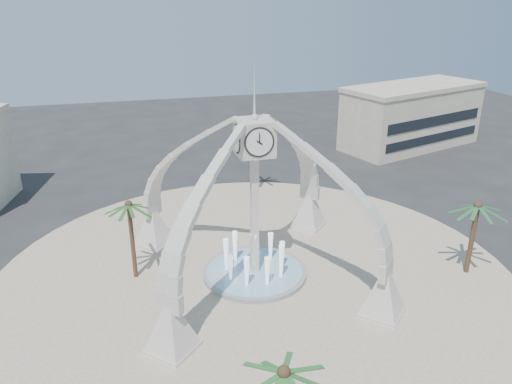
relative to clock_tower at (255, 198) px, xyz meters
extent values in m
plane|color=#282828|center=(0.00, 0.00, -6.49)|extent=(140.00, 140.00, 0.00)
cylinder|color=beige|center=(0.00, 0.00, -6.46)|extent=(40.00, 40.00, 0.06)
cube|color=beige|center=(0.00, 0.00, -1.59)|extent=(0.55, 0.55, 9.80)
cube|color=beige|center=(0.00, 0.00, 4.56)|extent=(2.50, 2.50, 2.50)
cone|color=beige|center=(0.00, 0.00, 7.81)|extent=(0.20, 0.20, 4.00)
cylinder|color=white|center=(0.00, -1.29, 4.56)|extent=(1.84, 0.04, 1.84)
pyramid|color=beige|center=(7.07, 7.07, -4.89)|extent=(3.80, 3.80, 3.20)
pyramid|color=beige|center=(-7.07, 7.07, -4.89)|extent=(3.80, 3.80, 3.20)
pyramid|color=beige|center=(-7.07, -7.07, -4.89)|extent=(3.80, 3.80, 3.20)
pyramid|color=beige|center=(7.07, -7.07, -4.89)|extent=(3.80, 3.80, 3.20)
cylinder|color=#9B9B9E|center=(0.00, 0.00, -6.29)|extent=(8.00, 8.00, 0.40)
cylinder|color=#88B6CB|center=(0.00, 0.00, -6.07)|extent=(7.40, 7.40, 0.04)
cone|color=white|center=(0.00, 0.00, -4.47)|extent=(0.60, 0.60, 3.20)
cube|color=beige|center=(30.00, 28.00, -2.49)|extent=(21.49, 13.79, 8.00)
cube|color=beige|center=(30.00, 28.00, 1.81)|extent=(21.87, 14.17, 0.60)
cylinder|color=brown|center=(16.12, -3.85, -3.58)|extent=(0.38, 0.38, 5.83)
cylinder|color=brown|center=(-8.90, 2.09, -3.37)|extent=(0.33, 0.33, 6.24)
cylinder|color=brown|center=(4.59, 16.91, -3.47)|extent=(0.35, 0.35, 6.04)
camera|label=1|loc=(-8.52, -32.30, 14.01)|focal=35.00mm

